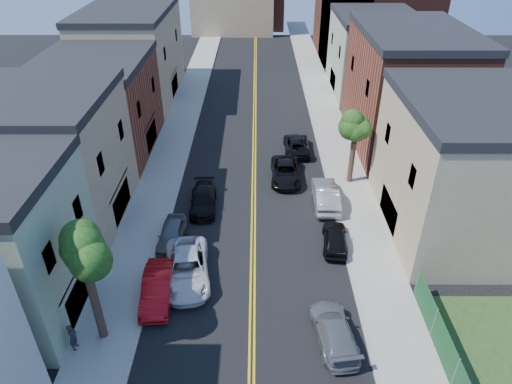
{
  "coord_description": "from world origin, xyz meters",
  "views": [
    {
      "loc": [
        0.25,
        -2.35,
        19.6
      ],
      "look_at": [
        0.19,
        25.32,
        2.0
      ],
      "focal_mm": 31.95,
      "sensor_mm": 36.0,
      "label": 1
    }
  ],
  "objects_px": {
    "silver_car_right": "(326,195)",
    "black_suv_lane": "(286,172)",
    "red_sedan": "(158,288)",
    "black_car_right": "(335,238)",
    "dark_car_right_far": "(297,145)",
    "black_car_left": "(203,200)",
    "pedestrian_left": "(73,337)",
    "grey_car_left": "(172,234)",
    "white_pickup": "(187,268)",
    "grey_car_right": "(334,331)"
  },
  "relations": [
    {
      "from": "red_sedan",
      "to": "white_pickup",
      "type": "relative_size",
      "value": 0.81
    },
    {
      "from": "black_car_right",
      "to": "pedestrian_left",
      "type": "distance_m",
      "value": 16.89
    },
    {
      "from": "black_car_right",
      "to": "red_sedan",
      "type": "bearing_deg",
      "value": 29.34
    },
    {
      "from": "white_pickup",
      "to": "black_suv_lane",
      "type": "bearing_deg",
      "value": 53.12
    },
    {
      "from": "black_car_left",
      "to": "silver_car_right",
      "type": "distance_m",
      "value": 9.31
    },
    {
      "from": "grey_car_left",
      "to": "grey_car_right",
      "type": "bearing_deg",
      "value": -38.35
    },
    {
      "from": "red_sedan",
      "to": "dark_car_right_far",
      "type": "height_order",
      "value": "red_sedan"
    },
    {
      "from": "dark_car_right_far",
      "to": "black_suv_lane",
      "type": "xyz_separation_m",
      "value": [
        -1.29,
        -5.08,
        0.03
      ]
    },
    {
      "from": "red_sedan",
      "to": "silver_car_right",
      "type": "relative_size",
      "value": 0.92
    },
    {
      "from": "pedestrian_left",
      "to": "dark_car_right_far",
      "type": "bearing_deg",
      "value": -29.87
    },
    {
      "from": "white_pickup",
      "to": "pedestrian_left",
      "type": "xyz_separation_m",
      "value": [
        -5.1,
        -5.36,
        0.17
      ]
    },
    {
      "from": "white_pickup",
      "to": "grey_car_right",
      "type": "bearing_deg",
      "value": -37.26
    },
    {
      "from": "silver_car_right",
      "to": "black_suv_lane",
      "type": "xyz_separation_m",
      "value": [
        -2.86,
        3.72,
        -0.12
      ]
    },
    {
      "from": "grey_car_left",
      "to": "black_car_left",
      "type": "bearing_deg",
      "value": 69.75
    },
    {
      "from": "black_car_left",
      "to": "white_pickup",
      "type": "bearing_deg",
      "value": -93.85
    },
    {
      "from": "red_sedan",
      "to": "black_suv_lane",
      "type": "distance_m",
      "value": 15.83
    },
    {
      "from": "grey_car_left",
      "to": "silver_car_right",
      "type": "relative_size",
      "value": 0.82
    },
    {
      "from": "silver_car_right",
      "to": "black_suv_lane",
      "type": "relative_size",
      "value": 0.98
    },
    {
      "from": "red_sedan",
      "to": "grey_car_right",
      "type": "bearing_deg",
      "value": -20.97
    },
    {
      "from": "black_car_left",
      "to": "black_suv_lane",
      "type": "bearing_deg",
      "value": 30.72
    },
    {
      "from": "white_pickup",
      "to": "pedestrian_left",
      "type": "bearing_deg",
      "value": -141.41
    },
    {
      "from": "red_sedan",
      "to": "black_car_right",
      "type": "relative_size",
      "value": 1.17
    },
    {
      "from": "white_pickup",
      "to": "black_car_left",
      "type": "distance_m",
      "value": 7.76
    },
    {
      "from": "black_car_left",
      "to": "pedestrian_left",
      "type": "xyz_separation_m",
      "value": [
        -5.3,
        -13.11,
        0.28
      ]
    },
    {
      "from": "dark_car_right_far",
      "to": "pedestrian_left",
      "type": "bearing_deg",
      "value": 60.01
    },
    {
      "from": "white_pickup",
      "to": "pedestrian_left",
      "type": "relative_size",
      "value": 3.53
    },
    {
      "from": "black_car_right",
      "to": "silver_car_right",
      "type": "xyz_separation_m",
      "value": [
        0.0,
        5.1,
        0.15
      ]
    },
    {
      "from": "black_car_left",
      "to": "dark_car_right_far",
      "type": "xyz_separation_m",
      "value": [
        7.73,
        9.28,
        0.01
      ]
    },
    {
      "from": "pedestrian_left",
      "to": "silver_car_right",
      "type": "bearing_deg",
      "value": -46.72
    },
    {
      "from": "red_sedan",
      "to": "white_pickup",
      "type": "height_order",
      "value": "white_pickup"
    },
    {
      "from": "red_sedan",
      "to": "dark_car_right_far",
      "type": "distance_m",
      "value": 20.91
    },
    {
      "from": "dark_car_right_far",
      "to": "pedestrian_left",
      "type": "height_order",
      "value": "pedestrian_left"
    },
    {
      "from": "white_pickup",
      "to": "silver_car_right",
      "type": "height_order",
      "value": "silver_car_right"
    },
    {
      "from": "pedestrian_left",
      "to": "white_pickup",
      "type": "bearing_deg",
      "value": -43.25
    },
    {
      "from": "black_car_right",
      "to": "black_car_left",
      "type": "bearing_deg",
      "value": -20.5
    },
    {
      "from": "red_sedan",
      "to": "black_car_left",
      "type": "relative_size",
      "value": 0.99
    },
    {
      "from": "silver_car_right",
      "to": "pedestrian_left",
      "type": "relative_size",
      "value": 3.11
    },
    {
      "from": "white_pickup",
      "to": "black_car_left",
      "type": "relative_size",
      "value": 1.22
    },
    {
      "from": "red_sedan",
      "to": "black_car_right",
      "type": "xyz_separation_m",
      "value": [
        11.0,
        4.76,
        -0.09
      ]
    },
    {
      "from": "silver_car_right",
      "to": "grey_car_left",
      "type": "bearing_deg",
      "value": 24.11
    },
    {
      "from": "grey_car_right",
      "to": "silver_car_right",
      "type": "xyz_separation_m",
      "value": [
        1.2,
        12.91,
        0.15
      ]
    },
    {
      "from": "red_sedan",
      "to": "grey_car_left",
      "type": "distance_m",
      "value": 5.11
    },
    {
      "from": "red_sedan",
      "to": "pedestrian_left",
      "type": "bearing_deg",
      "value": -137.67
    },
    {
      "from": "dark_car_right_far",
      "to": "black_suv_lane",
      "type": "distance_m",
      "value": 5.24
    },
    {
      "from": "white_pickup",
      "to": "dark_car_right_far",
      "type": "distance_m",
      "value": 18.79
    },
    {
      "from": "black_car_left",
      "to": "dark_car_right_far",
      "type": "bearing_deg",
      "value": 47.82
    },
    {
      "from": "grey_car_right",
      "to": "dark_car_right_far",
      "type": "distance_m",
      "value": 21.72
    },
    {
      "from": "grey_car_left",
      "to": "dark_car_right_far",
      "type": "relative_size",
      "value": 0.84
    },
    {
      "from": "red_sedan",
      "to": "black_car_right",
      "type": "distance_m",
      "value": 11.99
    },
    {
      "from": "grey_car_left",
      "to": "pedestrian_left",
      "type": "height_order",
      "value": "pedestrian_left"
    }
  ]
}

